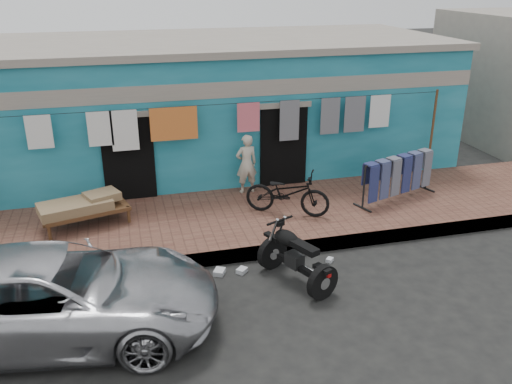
# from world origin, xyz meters

# --- Properties ---
(ground) EXTENTS (80.00, 80.00, 0.00)m
(ground) POSITION_xyz_m (0.00, 0.00, 0.00)
(ground) COLOR black
(ground) RESTS_ON ground
(sidewalk) EXTENTS (28.00, 3.00, 0.25)m
(sidewalk) POSITION_xyz_m (0.00, 3.00, 0.12)
(sidewalk) COLOR brown
(sidewalk) RESTS_ON ground
(curb) EXTENTS (28.00, 0.10, 0.25)m
(curb) POSITION_xyz_m (0.00, 1.55, 0.12)
(curb) COLOR gray
(curb) RESTS_ON ground
(building) EXTENTS (12.20, 5.20, 3.36)m
(building) POSITION_xyz_m (-0.00, 6.99, 1.69)
(building) COLOR #176A7F
(building) RESTS_ON ground
(clothesline) EXTENTS (10.06, 0.06, 2.10)m
(clothesline) POSITION_xyz_m (-0.02, 4.25, 1.82)
(clothesline) COLOR brown
(clothesline) RESTS_ON sidewalk
(car) EXTENTS (5.02, 2.84, 1.34)m
(car) POSITION_xyz_m (-3.46, 0.14, 0.67)
(car) COLOR silver
(car) RESTS_ON ground
(seated_person) EXTENTS (0.52, 0.38, 1.35)m
(seated_person) POSITION_xyz_m (0.35, 4.20, 0.93)
(seated_person) COLOR #C0B59F
(seated_person) RESTS_ON sidewalk
(bicycle) EXTENTS (1.81, 1.40, 1.12)m
(bicycle) POSITION_xyz_m (0.88, 2.83, 0.81)
(bicycle) COLOR black
(bicycle) RESTS_ON sidewalk
(motorcycle) EXTENTS (1.73, 1.99, 1.02)m
(motorcycle) POSITION_xyz_m (0.34, 0.61, 0.51)
(motorcycle) COLOR black
(motorcycle) RESTS_ON ground
(charpoy) EXTENTS (2.15, 1.71, 0.58)m
(charpoy) POSITION_xyz_m (-3.13, 3.31, 0.54)
(charpoy) COLOR brown
(charpoy) RESTS_ON sidewalk
(jeans_rack) EXTENTS (2.37, 1.74, 1.01)m
(jeans_rack) POSITION_xyz_m (3.45, 2.99, 0.76)
(jeans_rack) COLOR black
(jeans_rack) RESTS_ON sidewalk
(litter_a) EXTENTS (0.23, 0.23, 0.08)m
(litter_a) POSITION_xyz_m (-0.48, 1.15, 0.04)
(litter_a) COLOR silver
(litter_a) RESTS_ON ground
(litter_b) EXTENTS (0.17, 0.17, 0.07)m
(litter_b) POSITION_xyz_m (1.16, 1.12, 0.03)
(litter_b) COLOR silver
(litter_b) RESTS_ON ground
(litter_c) EXTENTS (0.25, 0.27, 0.09)m
(litter_c) POSITION_xyz_m (-0.87, 1.20, 0.04)
(litter_c) COLOR silver
(litter_c) RESTS_ON ground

